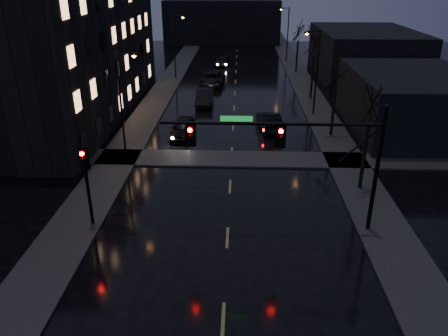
# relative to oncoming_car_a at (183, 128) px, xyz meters

# --- Properties ---
(sidewalk_left) EXTENTS (3.00, 140.00, 0.12)m
(sidewalk_left) POSITION_rel_oncoming_car_a_xyz_m (-4.29, 11.59, -0.73)
(sidewalk_left) COLOR #2D2D2B
(sidewalk_left) RESTS_ON ground
(sidewalk_right) EXTENTS (3.00, 140.00, 0.12)m
(sidewalk_right) POSITION_rel_oncoming_car_a_xyz_m (12.71, 11.59, -0.73)
(sidewalk_right) COLOR #2D2D2B
(sidewalk_right) RESTS_ON ground
(sidewalk_cross) EXTENTS (40.00, 3.00, 0.12)m
(sidewalk_cross) POSITION_rel_oncoming_car_a_xyz_m (4.21, -4.91, -0.73)
(sidewalk_cross) COLOR #2D2D2B
(sidewalk_cross) RESTS_ON ground
(apartment_block) EXTENTS (12.00, 30.00, 12.00)m
(apartment_block) POSITION_rel_oncoming_car_a_xyz_m (-12.29, 6.59, 5.21)
(apartment_block) COLOR black
(apartment_block) RESTS_ON ground
(commercial_right_near) EXTENTS (10.00, 14.00, 5.00)m
(commercial_right_near) POSITION_rel_oncoming_car_a_xyz_m (19.71, 2.59, 1.71)
(commercial_right_near) COLOR black
(commercial_right_near) RESTS_ON ground
(commercial_right_far) EXTENTS (12.00, 18.00, 6.00)m
(commercial_right_far) POSITION_rel_oncoming_car_a_xyz_m (21.21, 24.59, 2.21)
(commercial_right_far) COLOR black
(commercial_right_far) RESTS_ON ground
(far_block) EXTENTS (22.00, 10.00, 8.00)m
(far_block) POSITION_rel_oncoming_car_a_xyz_m (1.21, 54.59, 3.21)
(far_block) COLOR black
(far_block) RESTS_ON ground
(signal_mast) EXTENTS (11.11, 0.41, 7.00)m
(signal_mast) POSITION_rel_oncoming_car_a_xyz_m (8.06, -14.42, 4.08)
(signal_mast) COLOR black
(signal_mast) RESTS_ON ground
(signal_pole_left) EXTENTS (0.35, 0.41, 4.53)m
(signal_pole_left) POSITION_rel_oncoming_car_a_xyz_m (-3.29, -14.42, 2.22)
(signal_pole_left) COLOR black
(signal_pole_left) RESTS_ON ground
(tree_near) EXTENTS (3.52, 3.52, 8.08)m
(tree_near) POSITION_rel_oncoming_car_a_xyz_m (12.61, -9.41, 5.43)
(tree_near) COLOR black
(tree_near) RESTS_ON ground
(tree_mid_a) EXTENTS (3.30, 3.30, 7.58)m
(tree_mid_a) POSITION_rel_oncoming_car_a_xyz_m (12.61, 0.59, 5.04)
(tree_mid_a) COLOR black
(tree_mid_a) RESTS_ON ground
(tree_mid_b) EXTENTS (3.74, 3.74, 8.59)m
(tree_mid_b) POSITION_rel_oncoming_car_a_xyz_m (12.61, 12.59, 5.82)
(tree_mid_b) COLOR black
(tree_mid_b) RESTS_ON ground
(tree_far) EXTENTS (3.43, 3.43, 7.88)m
(tree_far) POSITION_rel_oncoming_car_a_xyz_m (12.61, 26.59, 5.27)
(tree_far) COLOR black
(tree_far) RESTS_ON ground
(streetlight_l_near) EXTENTS (1.53, 0.28, 8.00)m
(streetlight_l_near) POSITION_rel_oncoming_car_a_xyz_m (-3.37, -5.41, 3.98)
(streetlight_l_near) COLOR black
(streetlight_l_near) RESTS_ON ground
(streetlight_l_far) EXTENTS (1.53, 0.28, 8.00)m
(streetlight_l_far) POSITION_rel_oncoming_car_a_xyz_m (-3.37, 21.59, 3.98)
(streetlight_l_far) COLOR black
(streetlight_l_far) RESTS_ON ground
(streetlight_r_mid) EXTENTS (1.53, 0.28, 8.00)m
(streetlight_r_mid) POSITION_rel_oncoming_car_a_xyz_m (11.79, 6.59, 3.98)
(streetlight_r_mid) COLOR black
(streetlight_r_mid) RESTS_ON ground
(streetlight_r_far) EXTENTS (1.53, 0.28, 8.00)m
(streetlight_r_far) POSITION_rel_oncoming_car_a_xyz_m (11.79, 34.59, 3.98)
(streetlight_r_far) COLOR black
(streetlight_r_far) RESTS_ON ground
(oncoming_car_a) EXTENTS (1.98, 4.68, 1.58)m
(oncoming_car_a) POSITION_rel_oncoming_car_a_xyz_m (0.00, 0.00, 0.00)
(oncoming_car_a) COLOR black
(oncoming_car_a) RESTS_ON ground
(oncoming_car_b) EXTENTS (1.83, 4.99, 1.63)m
(oncoming_car_b) POSITION_rel_oncoming_car_a_xyz_m (1.07, 9.92, 0.03)
(oncoming_car_b) COLOR black
(oncoming_car_b) RESTS_ON ground
(oncoming_car_c) EXTENTS (3.17, 5.93, 1.58)m
(oncoming_car_c) POSITION_rel_oncoming_car_a_xyz_m (1.38, 18.41, 0.00)
(oncoming_car_c) COLOR black
(oncoming_car_c) RESTS_ON ground
(oncoming_car_d) EXTENTS (2.47, 5.06, 1.42)m
(oncoming_car_d) POSITION_rel_oncoming_car_a_xyz_m (2.13, 30.70, -0.08)
(oncoming_car_d) COLOR black
(oncoming_car_d) RESTS_ON ground
(lead_car) EXTENTS (2.26, 4.91, 1.56)m
(lead_car) POSITION_rel_oncoming_car_a_xyz_m (7.40, 2.07, -0.01)
(lead_car) COLOR black
(lead_car) RESTS_ON ground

